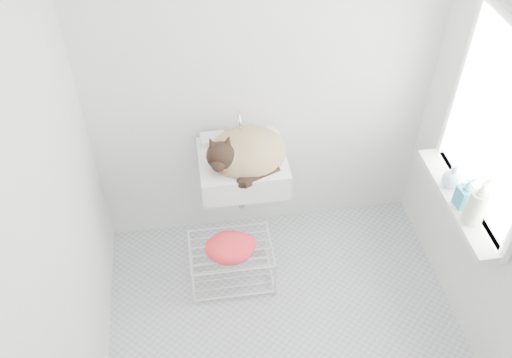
{
  "coord_description": "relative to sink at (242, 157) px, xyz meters",
  "views": [
    {
      "loc": [
        -0.47,
        -1.85,
        3.12
      ],
      "look_at": [
        -0.12,
        0.5,
        0.88
      ],
      "focal_mm": 39.26,
      "sensor_mm": 36.0,
      "label": 1
    }
  ],
  "objects": [
    {
      "name": "windowsill",
      "position": [
        1.18,
        -0.54,
        -0.02
      ],
      "size": [
        0.16,
        0.88,
        0.04
      ],
      "primitive_type": "cube",
      "color": "white",
      "rests_on": "right_wall"
    },
    {
      "name": "bottle_c",
      "position": [
        1.17,
        -0.43,
        0.0
      ],
      "size": [
        0.12,
        0.12,
        0.15
      ],
      "primitive_type": "imported",
      "rotation": [
        0.0,
        0.0,
        4.76
      ],
      "color": "silver",
      "rests_on": "windowsill"
    },
    {
      "name": "left_wall",
      "position": [
        -0.93,
        -0.74,
        0.4
      ],
      "size": [
        0.02,
        2.0,
        2.5
      ],
      "primitive_type": "cube",
      "color": "silver",
      "rests_on": "ground"
    },
    {
      "name": "sink",
      "position": [
        0.0,
        0.0,
        0.0
      ],
      "size": [
        0.54,
        0.47,
        0.22
      ],
      "primitive_type": "cube",
      "color": "white",
      "rests_on": "back_wall"
    },
    {
      "name": "towel",
      "position": [
        -0.13,
        -0.32,
        -0.5
      ],
      "size": [
        0.34,
        0.25,
        0.13
      ],
      "primitive_type": "ellipsoid",
      "rotation": [
        0.0,
        0.0,
        -0.08
      ],
      "color": "red",
      "rests_on": "wire_rack"
    },
    {
      "name": "floor",
      "position": [
        0.17,
        -0.74,
        -0.85
      ],
      "size": [
        2.2,
        2.0,
        0.02
      ],
      "primitive_type": "cube",
      "color": "#B0B4B9",
      "rests_on": "ground"
    },
    {
      "name": "window_glass",
      "position": [
        1.25,
        -0.54,
        0.5
      ],
      "size": [
        0.01,
        0.8,
        1.0
      ],
      "primitive_type": "cube",
      "color": "white",
      "rests_on": "right_wall"
    },
    {
      "name": "bottle_b",
      "position": [
        1.17,
        -0.59,
        0.0
      ],
      "size": [
        0.1,
        0.09,
        0.19
      ],
      "primitive_type": "imported",
      "rotation": [
        0.0,
        0.0,
        1.68
      ],
      "color": "teal",
      "rests_on": "windowsill"
    },
    {
      "name": "wire_rack",
      "position": [
        -0.12,
        -0.26,
        -0.7
      ],
      "size": [
        0.53,
        0.37,
        0.32
      ],
      "primitive_type": "cube",
      "rotation": [
        0.0,
        0.0,
        -0.0
      ],
      "color": "silver",
      "rests_on": "floor"
    },
    {
      "name": "bottle_a",
      "position": [
        1.17,
        -0.72,
        0.0
      ],
      "size": [
        0.13,
        0.13,
        0.25
      ],
      "primitive_type": "imported",
      "rotation": [
        0.0,
        0.0,
        2.09
      ],
      "color": "silver",
      "rests_on": "windowsill"
    },
    {
      "name": "faucet",
      "position": [
        0.0,
        0.18,
        0.14
      ],
      "size": [
        0.2,
        0.14,
        0.2
      ],
      "primitive_type": null,
      "color": "silver",
      "rests_on": "sink"
    },
    {
      "name": "cat",
      "position": [
        0.01,
        -0.02,
        0.04
      ],
      "size": [
        0.53,
        0.45,
        0.32
      ],
      "rotation": [
        0.0,
        0.0,
        0.13
      ],
      "color": "tan",
      "rests_on": "sink"
    },
    {
      "name": "window_frame",
      "position": [
        1.24,
        -0.54,
        0.5
      ],
      "size": [
        0.04,
        0.9,
        1.1
      ],
      "primitive_type": "cube",
      "color": "white",
      "rests_on": "right_wall"
    },
    {
      "name": "back_wall",
      "position": [
        0.17,
        0.26,
        0.4
      ],
      "size": [
        2.2,
        0.02,
        2.5
      ],
      "primitive_type": "cube",
      "color": "silver",
      "rests_on": "ground"
    }
  ]
}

